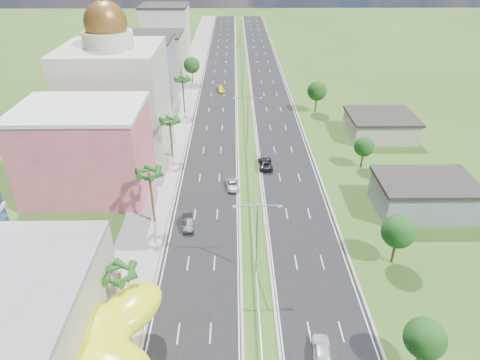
{
  "coord_description": "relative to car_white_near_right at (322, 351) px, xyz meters",
  "views": [
    {
      "loc": [
        -2.75,
        -33.65,
        39.5
      ],
      "look_at": [
        -1.97,
        22.96,
        7.0
      ],
      "focal_mm": 32.0,
      "sensor_mm": 36.0,
      "label": 1
    }
  ],
  "objects": [
    {
      "name": "ground",
      "position": [
        -6.42,
        3.31,
        -0.88
      ],
      "size": [
        500.0,
        500.0,
        0.0
      ],
      "primitive_type": "plane",
      "color": "#2D5119",
      "rests_on": "ground"
    },
    {
      "name": "road_left",
      "position": [
        -13.92,
        93.31,
        -0.86
      ],
      "size": [
        11.0,
        260.0,
        0.04
      ],
      "primitive_type": "cube",
      "color": "black",
      "rests_on": "ground"
    },
    {
      "name": "road_right",
      "position": [
        1.08,
        93.31,
        -0.86
      ],
      "size": [
        11.0,
        260.0,
        0.04
      ],
      "primitive_type": "cube",
      "color": "black",
      "rests_on": "ground"
    },
    {
      "name": "sidewalk_left",
      "position": [
        -23.42,
        93.31,
        -0.82
      ],
      "size": [
        7.0,
        260.0,
        0.12
      ],
      "primitive_type": "cube",
      "color": "gray",
      "rests_on": "ground"
    },
    {
      "name": "median_guardrail",
      "position": [
        -6.42,
        75.3,
        -0.26
      ],
      "size": [
        0.1,
        216.06,
        0.76
      ],
      "color": "gray",
      "rests_on": "ground"
    },
    {
      "name": "streetlight_median_b",
      "position": [
        -6.42,
        13.31,
        5.87
      ],
      "size": [
        6.04,
        0.25,
        11.0
      ],
      "color": "gray",
      "rests_on": "ground"
    },
    {
      "name": "streetlight_median_c",
      "position": [
        -6.42,
        53.31,
        5.87
      ],
      "size": [
        6.04,
        0.25,
        11.0
      ],
      "color": "gray",
      "rests_on": "ground"
    },
    {
      "name": "streetlight_median_d",
      "position": [
        -6.42,
        98.31,
        5.87
      ],
      "size": [
        6.04,
        0.25,
        11.0
      ],
      "color": "gray",
      "rests_on": "ground"
    },
    {
      "name": "streetlight_median_e",
      "position": [
        -6.42,
        143.31,
        5.87
      ],
      "size": [
        6.04,
        0.25,
        11.0
      ],
      "color": "gray",
      "rests_on": "ground"
    },
    {
      "name": "lime_canopy",
      "position": [
        -26.42,
        -0.69,
        4.11
      ],
      "size": [
        18.0,
        15.0,
        7.4
      ],
      "color": "yellow",
      "rests_on": "ground"
    },
    {
      "name": "pink_shophouse",
      "position": [
        -34.42,
        35.31,
        6.62
      ],
      "size": [
        20.0,
        15.0,
        15.0
      ],
      "primitive_type": "cube",
      "color": "#C04F56",
      "rests_on": "ground"
    },
    {
      "name": "domed_building",
      "position": [
        -34.42,
        58.31,
        10.48
      ],
      "size": [
        20.0,
        20.0,
        28.7
      ],
      "color": "#BCB79C",
      "rests_on": "ground"
    },
    {
      "name": "midrise_grey",
      "position": [
        -33.42,
        83.31,
        7.12
      ],
      "size": [
        16.0,
        15.0,
        16.0
      ],
      "primitive_type": "cube",
      "color": "slate",
      "rests_on": "ground"
    },
    {
      "name": "midrise_beige",
      "position": [
        -33.42,
        105.31,
        5.62
      ],
      "size": [
        16.0,
        15.0,
        13.0
      ],
      "primitive_type": "cube",
      "color": "#BBAE9A",
      "rests_on": "ground"
    },
    {
      "name": "midrise_white",
      "position": [
        -33.42,
        128.31,
        8.12
      ],
      "size": [
        16.0,
        15.0,
        18.0
      ],
      "primitive_type": "cube",
      "color": "silver",
      "rests_on": "ground"
    },
    {
      "name": "shed_near",
      "position": [
        21.58,
        28.31,
        1.62
      ],
      "size": [
        15.0,
        10.0,
        5.0
      ],
      "primitive_type": "cube",
      "color": "slate",
      "rests_on": "ground"
    },
    {
      "name": "shed_far",
      "position": [
        23.58,
        58.31,
        1.32
      ],
      "size": [
        14.0,
        12.0,
        4.4
      ],
      "primitive_type": "cube",
      "color": "#BBAE9A",
      "rests_on": "ground"
    },
    {
      "name": "palm_tree_b",
      "position": [
        -21.92,
        5.31,
        6.18
      ],
      "size": [
        3.6,
        3.6,
        8.1
      ],
      "color": "#47301C",
      "rests_on": "ground"
    },
    {
      "name": "palm_tree_c",
      "position": [
        -21.92,
        25.31,
        7.62
      ],
      "size": [
        3.6,
        3.6,
        9.6
      ],
      "color": "#47301C",
      "rests_on": "ground"
    },
    {
      "name": "palm_tree_d",
      "position": [
        -21.92,
        48.31,
        6.67
      ],
      "size": [
        3.6,
        3.6,
        8.6
      ],
      "color": "#47301C",
      "rests_on": "ground"
    },
    {
      "name": "palm_tree_e",
      "position": [
        -21.92,
        73.31,
        7.43
      ],
      "size": [
        3.6,
        3.6,
        9.4
      ],
      "color": "#47301C",
      "rests_on": "ground"
    },
    {
      "name": "leafy_tree_lfar",
      "position": [
        -21.92,
        98.31,
        4.7
      ],
      "size": [
        4.9,
        4.9,
        8.05
      ],
      "color": "#47301C",
      "rests_on": "ground"
    },
    {
      "name": "leafy_tree_ra",
      "position": [
        9.58,
        -1.69,
        3.9
      ],
      "size": [
        4.2,
        4.2,
        6.9
      ],
      "color": "#47301C",
      "rests_on": "ground"
    },
    {
      "name": "leafy_tree_rb",
      "position": [
        12.58,
        15.31,
        4.3
      ],
      "size": [
        4.55,
        4.55,
        7.47
      ],
      "color": "#47301C",
      "rests_on": "ground"
    },
    {
      "name": "leafy_tree_rc",
      "position": [
        15.58,
        43.31,
        3.5
      ],
      "size": [
        3.85,
        3.85,
        6.33
      ],
      "color": "#47301C",
      "rests_on": "ground"
    },
    {
      "name": "leafy_tree_rd",
      "position": [
        11.58,
        73.31,
        4.7
      ],
      "size": [
        4.9,
        4.9,
        8.05
      ],
      "color": "#47301C",
      "rests_on": "ground"
    },
    {
      "name": "car_dark_left",
      "position": [
        -16.52,
        23.83,
        -0.08
      ],
      "size": [
        2.17,
        4.78,
        1.52
      ],
      "primitive_type": "imported",
      "rotation": [
        0.0,
        0.0,
        0.12
      ],
      "color": "black",
      "rests_on": "road_left"
    },
    {
      "name": "car_silver_mid_left",
      "position": [
        -9.62,
        35.53,
        -0.2
      ],
      "size": [
        2.75,
        4.85,
        1.28
      ],
      "primitive_type": "imported",
      "rotation": [
        0.0,
        0.0,
        0.14
      ],
      "color": "#A8ACB0",
      "rests_on": "road_left"
    },
    {
      "name": "car_yellow_far_left",
      "position": [
        -13.01,
        90.06,
        -0.16
      ],
      "size": [
        2.63,
        4.93,
        1.36
      ],
      "primitive_type": "imported",
      "rotation": [
        0.0,
        0.0,
        0.16
      ],
      "color": "yellow",
      "rests_on": "road_left"
    },
    {
      "name": "car_white_near_right",
      "position": [
        0.0,
        0.0,
        0.0
      ],
      "size": [
        2.43,
        5.08,
        1.67
      ],
      "primitive_type": "imported",
      "rotation": [
        0.0,
        0.0,
        3.05
      ],
      "color": "silver",
      "rests_on": "road_right"
    },
    {
      "name": "car_dark_far_right",
      "position": [
        -3.22,
        43.51,
        -0.05
      ],
      "size": [
        2.7,
        5.68,
        1.57
      ],
      "primitive_type": "imported",
      "rotation": [
        0.0,
        0.0,
        3.16
      ],
      "color": "black",
      "rests_on": "road_right"
    }
  ]
}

